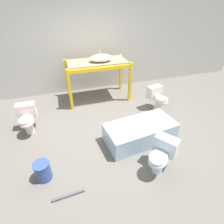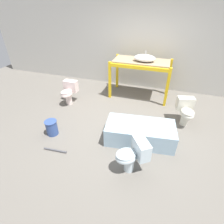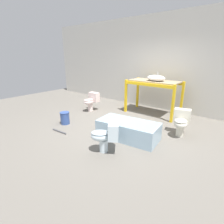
# 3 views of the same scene
# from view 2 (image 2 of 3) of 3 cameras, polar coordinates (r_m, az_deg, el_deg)

# --- Properties ---
(ground_plane) EXTENTS (12.00, 12.00, 0.00)m
(ground_plane) POSITION_cam_2_polar(r_m,az_deg,el_deg) (4.32, 2.95, -3.59)
(ground_plane) COLOR #666059
(warehouse_wall_rear) EXTENTS (10.80, 0.08, 3.20)m
(warehouse_wall_rear) POSITION_cam_2_polar(r_m,az_deg,el_deg) (5.78, 9.97, 23.13)
(warehouse_wall_rear) COLOR beige
(warehouse_wall_rear) RESTS_ON ground_plane
(shelving_rack) EXTENTS (1.70, 0.84, 1.11)m
(shelving_rack) POSITION_cam_2_polar(r_m,az_deg,el_deg) (5.22, 9.44, 14.41)
(shelving_rack) COLOR yellow
(shelving_rack) RESTS_ON ground_plane
(sink_basin) EXTENTS (0.59, 0.39, 0.27)m
(sink_basin) POSITION_cam_2_polar(r_m,az_deg,el_deg) (5.06, 10.63, 16.93)
(sink_basin) COLOR white
(sink_basin) RESTS_ON shelving_rack
(bathtub_main) EXTENTS (1.49, 0.85, 0.41)m
(bathtub_main) POSITION_cam_2_polar(r_m,az_deg,el_deg) (3.73, 9.11, -6.31)
(bathtub_main) COLOR #99B7CC
(bathtub_main) RESTS_ON ground_plane
(toilet_near) EXTENTS (0.38, 0.56, 0.63)m
(toilet_near) POSITION_cam_2_polar(r_m,az_deg,el_deg) (5.10, -13.96, 6.61)
(toilet_near) COLOR silver
(toilet_near) RESTS_ON ground_plane
(toilet_far) EXTENTS (0.65, 0.60, 0.63)m
(toilet_far) POSITION_cam_2_polar(r_m,az_deg,el_deg) (3.07, 6.74, -13.52)
(toilet_far) COLOR silver
(toilet_far) RESTS_ON ground_plane
(toilet_extra) EXTENTS (0.46, 0.62, 0.63)m
(toilet_extra) POSITION_cam_2_polar(r_m,az_deg,el_deg) (4.45, 22.97, 0.51)
(toilet_extra) COLOR silver
(toilet_extra) RESTS_ON ground_plane
(bucket_white) EXTENTS (0.27, 0.27, 0.35)m
(bucket_white) POSITION_cam_2_polar(r_m,az_deg,el_deg) (4.11, -19.09, -4.75)
(bucket_white) COLOR #334C8C
(bucket_white) RESTS_ON ground_plane
(loose_pipe) EXTENTS (0.50, 0.07, 0.04)m
(loose_pipe) POSITION_cam_2_polar(r_m,az_deg,el_deg) (3.78, -18.05, -11.78)
(loose_pipe) COLOR #4C4C51
(loose_pipe) RESTS_ON ground_plane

